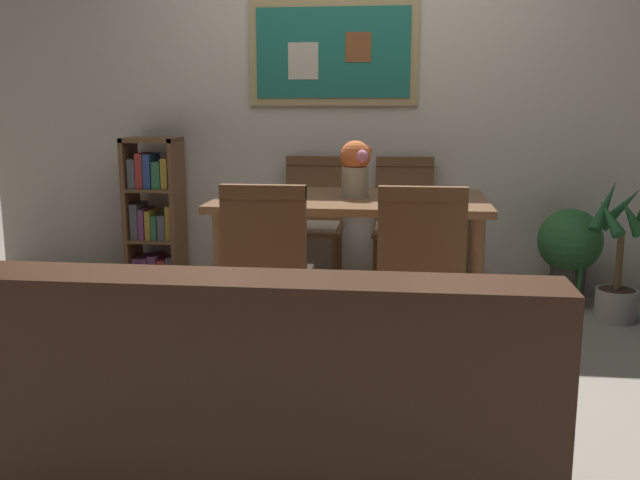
{
  "coord_description": "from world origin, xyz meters",
  "views": [
    {
      "loc": [
        0.3,
        -3.27,
        1.26
      ],
      "look_at": [
        -0.07,
        -0.15,
        0.65
      ],
      "focal_mm": 39.81,
      "sensor_mm": 36.0,
      "label": 1
    }
  ],
  "objects_px": {
    "dining_chair_near_left": "(268,263)",
    "dining_chair_far_left": "(313,214)",
    "bookshelf": "(155,219)",
    "potted_ivy": "(570,248)",
    "potted_palm": "(618,263)",
    "dining_chair_near_right": "(420,267)",
    "dining_table": "(351,215)",
    "dining_chair_far_right": "(404,215)",
    "leather_couch": "(227,428)",
    "flower_vase": "(355,166)",
    "tv_remote": "(407,193)"
  },
  "relations": [
    {
      "from": "dining_table",
      "to": "dining_chair_near_right",
      "type": "height_order",
      "value": "dining_chair_near_right"
    },
    {
      "from": "potted_palm",
      "to": "dining_chair_far_right",
      "type": "bearing_deg",
      "value": 161.11
    },
    {
      "from": "bookshelf",
      "to": "flower_vase",
      "type": "bearing_deg",
      "value": -27.14
    },
    {
      "from": "dining_chair_far_left",
      "to": "potted_palm",
      "type": "bearing_deg",
      "value": -12.67
    },
    {
      "from": "bookshelf",
      "to": "potted_ivy",
      "type": "xyz_separation_m",
      "value": [
        2.71,
        -0.08,
        -0.12
      ]
    },
    {
      "from": "dining_chair_near_right",
      "to": "potted_ivy",
      "type": "height_order",
      "value": "dining_chair_near_right"
    },
    {
      "from": "dining_chair_far_right",
      "to": "flower_vase",
      "type": "relative_size",
      "value": 2.94
    },
    {
      "from": "dining_chair_near_left",
      "to": "potted_palm",
      "type": "height_order",
      "value": "dining_chair_near_left"
    },
    {
      "from": "dining_table",
      "to": "dining_chair_far_left",
      "type": "distance_m",
      "value": 0.81
    },
    {
      "from": "dining_chair_far_right",
      "to": "bookshelf",
      "type": "xyz_separation_m",
      "value": [
        -1.68,
        -0.03,
        -0.05
      ]
    },
    {
      "from": "dining_chair_near_right",
      "to": "bookshelf",
      "type": "distance_m",
      "value": 2.28
    },
    {
      "from": "dining_chair_near_left",
      "to": "flower_vase",
      "type": "xyz_separation_m",
      "value": [
        0.34,
        0.75,
        0.38
      ]
    },
    {
      "from": "dining_chair_near_right",
      "to": "flower_vase",
      "type": "xyz_separation_m",
      "value": [
        -0.35,
        0.73,
        0.38
      ]
    },
    {
      "from": "potted_palm",
      "to": "dining_chair_near_right",
      "type": "bearing_deg",
      "value": -137.69
    },
    {
      "from": "leather_couch",
      "to": "bookshelf",
      "type": "height_order",
      "value": "bookshelf"
    },
    {
      "from": "tv_remote",
      "to": "leather_couch",
      "type": "bearing_deg",
      "value": -104.08
    },
    {
      "from": "dining_chair_far_left",
      "to": "tv_remote",
      "type": "xyz_separation_m",
      "value": [
        0.61,
        -0.61,
        0.22
      ]
    },
    {
      "from": "dining_chair_far_right",
      "to": "tv_remote",
      "type": "height_order",
      "value": "dining_chair_far_right"
    },
    {
      "from": "dining_chair_near_left",
      "to": "potted_ivy",
      "type": "bearing_deg",
      "value": 40.05
    },
    {
      "from": "dining_table",
      "to": "tv_remote",
      "type": "bearing_deg",
      "value": 23.75
    },
    {
      "from": "flower_vase",
      "to": "leather_couch",
      "type": "bearing_deg",
      "value": -97.05
    },
    {
      "from": "dining_table",
      "to": "potted_ivy",
      "type": "relative_size",
      "value": 2.31
    },
    {
      "from": "potted_palm",
      "to": "tv_remote",
      "type": "height_order",
      "value": "potted_palm"
    },
    {
      "from": "dining_table",
      "to": "dining_chair_far_left",
      "type": "relative_size",
      "value": 1.61
    },
    {
      "from": "dining_chair_far_left",
      "to": "potted_ivy",
      "type": "relative_size",
      "value": 1.43
    },
    {
      "from": "bookshelf",
      "to": "dining_chair_far_left",
      "type": "bearing_deg",
      "value": 0.96
    },
    {
      "from": "dining_chair_near_left",
      "to": "tv_remote",
      "type": "relative_size",
      "value": 5.78
    },
    {
      "from": "potted_ivy",
      "to": "dining_chair_far_right",
      "type": "bearing_deg",
      "value": 173.74
    },
    {
      "from": "dining_chair_far_left",
      "to": "tv_remote",
      "type": "bearing_deg",
      "value": -44.73
    },
    {
      "from": "dining_chair_far_right",
      "to": "bookshelf",
      "type": "height_order",
      "value": "bookshelf"
    },
    {
      "from": "dining_chair_near_left",
      "to": "potted_ivy",
      "type": "height_order",
      "value": "dining_chair_near_left"
    },
    {
      "from": "dining_table",
      "to": "leather_couch",
      "type": "relative_size",
      "value": 0.81
    },
    {
      "from": "potted_ivy",
      "to": "potted_palm",
      "type": "bearing_deg",
      "value": -56.47
    },
    {
      "from": "dining_chair_near_right",
      "to": "dining_chair_near_left",
      "type": "bearing_deg",
      "value": -178.76
    },
    {
      "from": "dining_chair_far_left",
      "to": "leather_couch",
      "type": "distance_m",
      "value": 2.7
    },
    {
      "from": "dining_chair_near_left",
      "to": "dining_chair_near_right",
      "type": "xyz_separation_m",
      "value": [
        0.69,
        0.01,
        0.0
      ]
    },
    {
      "from": "potted_palm",
      "to": "dining_table",
      "type": "bearing_deg",
      "value": -168.0
    },
    {
      "from": "leather_couch",
      "to": "potted_palm",
      "type": "relative_size",
      "value": 2.16
    },
    {
      "from": "flower_vase",
      "to": "potted_ivy",
      "type": "bearing_deg",
      "value": 26.03
    },
    {
      "from": "dining_chair_near_left",
      "to": "dining_chair_far_left",
      "type": "bearing_deg",
      "value": 89.48
    },
    {
      "from": "bookshelf",
      "to": "dining_chair_near_right",
      "type": "bearing_deg",
      "value": -39.68
    },
    {
      "from": "dining_chair_near_left",
      "to": "dining_table",
      "type": "bearing_deg",
      "value": 66.63
    },
    {
      "from": "dining_table",
      "to": "leather_couch",
      "type": "bearing_deg",
      "value": -96.44
    },
    {
      "from": "dining_chair_far_left",
      "to": "dining_chair_far_right",
      "type": "bearing_deg",
      "value": 1.03
    },
    {
      "from": "dining_chair_near_right",
      "to": "tv_remote",
      "type": "xyz_separation_m",
      "value": [
        -0.06,
        0.87,
        0.22
      ]
    },
    {
      "from": "dining_chair_far_right",
      "to": "dining_chair_near_right",
      "type": "bearing_deg",
      "value": -87.04
    },
    {
      "from": "dining_chair_far_left",
      "to": "flower_vase",
      "type": "xyz_separation_m",
      "value": [
        0.33,
        -0.74,
        0.38
      ]
    },
    {
      "from": "dining_chair_near_left",
      "to": "dining_chair_far_left",
      "type": "relative_size",
      "value": 1.0
    },
    {
      "from": "bookshelf",
      "to": "potted_ivy",
      "type": "height_order",
      "value": "bookshelf"
    },
    {
      "from": "bookshelf",
      "to": "potted_palm",
      "type": "bearing_deg",
      "value": -7.72
    }
  ]
}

